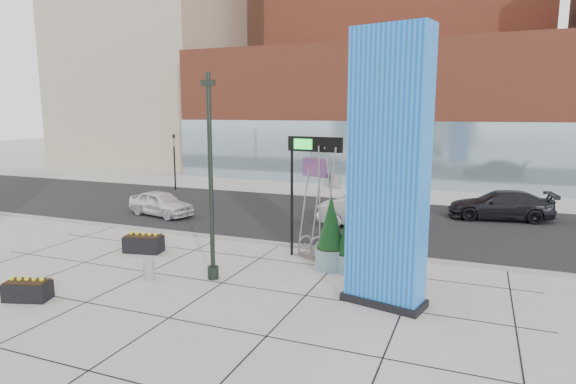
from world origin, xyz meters
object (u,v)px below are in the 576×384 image
at_px(public_art_sculpture, 320,230).
at_px(car_silver_mid, 366,213).
at_px(lamp_post, 211,198).
at_px(concrete_bollard, 149,270).
at_px(overhead_street_sign, 312,154).
at_px(blue_pylon, 388,175).
at_px(car_white_west, 161,204).

xyz_separation_m(public_art_sculpture, car_silver_mid, (0.57, 5.65, -0.40)).
height_order(lamp_post, public_art_sculpture, lamp_post).
height_order(concrete_bollard, overhead_street_sign, overhead_street_sign).
bearing_deg(blue_pylon, car_silver_mid, 119.54).
bearing_deg(overhead_street_sign, car_white_west, 167.12).
xyz_separation_m(lamp_post, overhead_street_sign, (2.31, 3.62, 1.24)).
height_order(blue_pylon, concrete_bollard, blue_pylon).
distance_m(lamp_post, concrete_bollard, 3.33).
distance_m(blue_pylon, overhead_street_sign, 5.09).
bearing_deg(concrete_bollard, car_silver_mid, 62.57).
bearing_deg(car_white_west, public_art_sculpture, -99.11).
bearing_deg(overhead_street_sign, lamp_post, -113.20).
height_order(car_white_west, car_silver_mid, car_silver_mid).
bearing_deg(concrete_bollard, public_art_sculpture, 43.67).
distance_m(public_art_sculpture, car_silver_mid, 5.70).
bearing_deg(car_silver_mid, concrete_bollard, 152.47).
bearing_deg(overhead_street_sign, concrete_bollard, -124.26).
bearing_deg(car_white_west, car_silver_mid, -70.14).
xyz_separation_m(blue_pylon, car_silver_mid, (-2.64, 9.22, -3.13)).
xyz_separation_m(blue_pylon, overhead_street_sign, (-3.58, 3.62, 0.20)).
distance_m(lamp_post, overhead_street_sign, 4.47).
distance_m(public_art_sculpture, concrete_bollard, 6.53).
bearing_deg(lamp_post, overhead_street_sign, 57.42).
bearing_deg(lamp_post, car_silver_mid, 70.56).
height_order(blue_pylon, car_white_west, blue_pylon).
distance_m(concrete_bollard, overhead_street_sign, 7.29).
relative_size(public_art_sculpture, overhead_street_sign, 0.94).
height_order(public_art_sculpture, car_silver_mid, public_art_sculpture).
relative_size(overhead_street_sign, car_white_west, 1.19).
distance_m(concrete_bollard, car_silver_mid, 11.42).
xyz_separation_m(blue_pylon, concrete_bollard, (-7.89, -0.90, -3.54)).
distance_m(public_art_sculpture, overhead_street_sign, 2.95).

